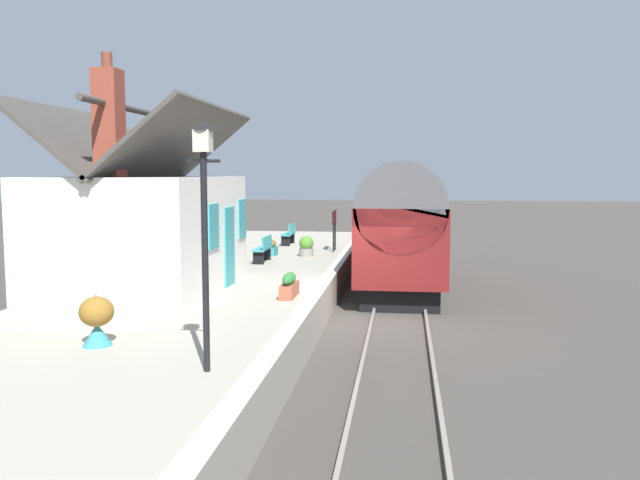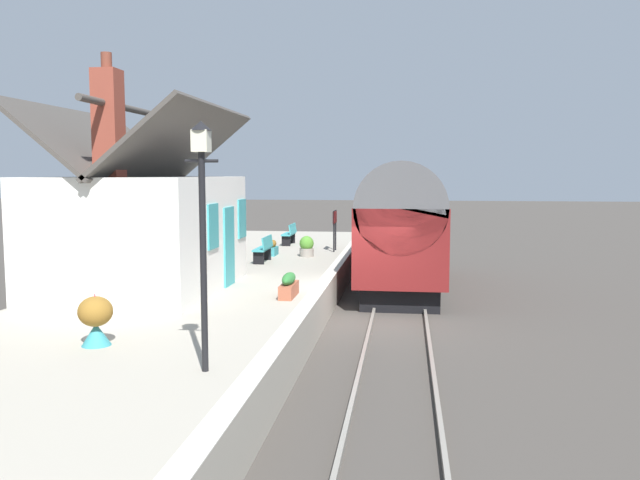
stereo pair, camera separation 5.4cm
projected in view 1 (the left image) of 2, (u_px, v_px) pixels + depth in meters
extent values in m
plane|color=#423D38|center=(365.00, 323.00, 17.25)|extent=(160.00, 160.00, 0.00)
cube|color=#A39B8C|center=(207.00, 300.00, 17.77)|extent=(32.00, 6.73, 0.99)
cube|color=beige|center=(321.00, 285.00, 17.30)|extent=(32.00, 0.36, 0.02)
cube|color=gray|center=(427.00, 322.00, 17.04)|extent=(52.00, 0.08, 0.14)
cube|color=gray|center=(372.00, 320.00, 17.22)|extent=(52.00, 0.08, 0.14)
cube|color=black|center=(401.00, 278.00, 22.55)|extent=(8.46, 2.29, 0.70)
cube|color=maroon|center=(401.00, 235.00, 22.40)|extent=(9.19, 2.70, 2.30)
cylinder|color=#515154|center=(402.00, 202.00, 22.28)|extent=(9.19, 2.65, 2.65)
cube|color=black|center=(362.00, 226.00, 22.55)|extent=(7.81, 0.03, 0.80)
cylinder|color=black|center=(401.00, 266.00, 25.27)|extent=(0.70, 2.16, 0.70)
cylinder|color=black|center=(400.00, 292.00, 19.83)|extent=(0.70, 2.16, 0.70)
cube|color=black|center=(402.00, 215.00, 26.91)|extent=(0.04, 2.16, 0.90)
cylinder|color=#F2EDCC|center=(402.00, 238.00, 27.03)|extent=(0.06, 0.24, 0.24)
cube|color=red|center=(402.00, 249.00, 27.12)|extent=(0.16, 2.56, 0.24)
cube|color=white|center=(143.00, 234.00, 16.52)|extent=(5.64, 3.96, 2.90)
cube|color=#47423D|center=(179.00, 144.00, 16.16)|extent=(6.14, 2.24, 1.88)
cube|color=#47423D|center=(104.00, 144.00, 16.41)|extent=(6.14, 2.24, 1.88)
cylinder|color=#47423D|center=(140.00, 111.00, 16.20)|extent=(6.14, 0.16, 0.16)
cube|color=brown|center=(109.00, 124.00, 14.52)|extent=(0.56, 0.56, 2.40)
cylinder|color=brown|center=(107.00, 61.00, 14.37)|extent=(0.24, 0.24, 0.36)
cube|color=teal|center=(229.00, 246.00, 17.19)|extent=(0.90, 0.06, 2.10)
cube|color=teal|center=(213.00, 226.00, 15.74)|extent=(0.80, 0.05, 1.10)
cube|color=teal|center=(242.00, 219.00, 18.51)|extent=(0.80, 0.05, 1.10)
cube|color=teal|center=(262.00, 249.00, 21.82)|extent=(1.40, 0.40, 0.06)
cube|color=teal|center=(267.00, 242.00, 21.78)|extent=(1.40, 0.11, 0.40)
cube|color=black|center=(258.00, 258.00, 21.29)|extent=(0.06, 0.36, 0.44)
cube|color=black|center=(266.00, 254.00, 22.40)|extent=(0.06, 0.36, 0.44)
cube|color=teal|center=(288.00, 234.00, 27.20)|extent=(1.40, 0.40, 0.06)
cube|color=teal|center=(292.00, 229.00, 27.15)|extent=(1.40, 0.11, 0.40)
cube|color=black|center=(286.00, 241.00, 26.67)|extent=(0.06, 0.36, 0.44)
cube|color=black|center=(290.00, 238.00, 27.78)|extent=(0.06, 0.36, 0.44)
cylinder|color=black|center=(222.00, 248.00, 24.31)|extent=(0.41, 0.41, 0.37)
ellipsoid|color=olive|center=(222.00, 239.00, 24.27)|extent=(0.50, 0.50, 0.54)
cylinder|color=gray|center=(306.00, 252.00, 23.35)|extent=(0.51, 0.51, 0.30)
ellipsoid|color=#4C8C2D|center=(306.00, 243.00, 23.32)|extent=(0.51, 0.51, 0.53)
cube|color=#9E5138|center=(289.00, 290.00, 15.69)|extent=(1.10, 0.32, 0.33)
ellipsoid|color=#2D7233|center=(289.00, 279.00, 15.66)|extent=(0.99, 0.29, 0.29)
cube|color=teal|center=(272.00, 251.00, 23.66)|extent=(0.77, 0.32, 0.31)
ellipsoid|color=olive|center=(272.00, 244.00, 23.64)|extent=(0.69, 0.29, 0.29)
cone|color=teal|center=(97.00, 334.00, 11.23)|extent=(0.51, 0.51, 0.39)
cylinder|color=teal|center=(98.00, 344.00, 11.25)|extent=(0.28, 0.28, 0.06)
ellipsoid|color=olive|center=(96.00, 312.00, 11.19)|extent=(0.60, 0.60, 0.53)
cone|color=#B63740|center=(96.00, 300.00, 11.17)|extent=(0.13, 0.13, 0.24)
cylinder|color=black|center=(205.00, 263.00, 9.63)|extent=(0.10, 0.10, 3.31)
cylinder|color=black|center=(203.00, 161.00, 9.47)|extent=(0.05, 0.50, 0.05)
cube|color=beige|center=(203.00, 141.00, 9.44)|extent=(0.24, 0.24, 0.32)
cone|color=black|center=(203.00, 126.00, 9.42)|extent=(0.32, 0.32, 0.14)
cylinder|color=black|center=(333.00, 238.00, 24.63)|extent=(0.06, 0.06, 1.10)
cylinder|color=black|center=(335.00, 236.00, 25.22)|extent=(0.06, 0.06, 1.10)
cube|color=maroon|center=(334.00, 217.00, 24.85)|extent=(0.90, 0.06, 0.44)
cube|color=black|center=(334.00, 217.00, 24.85)|extent=(0.96, 0.03, 0.50)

